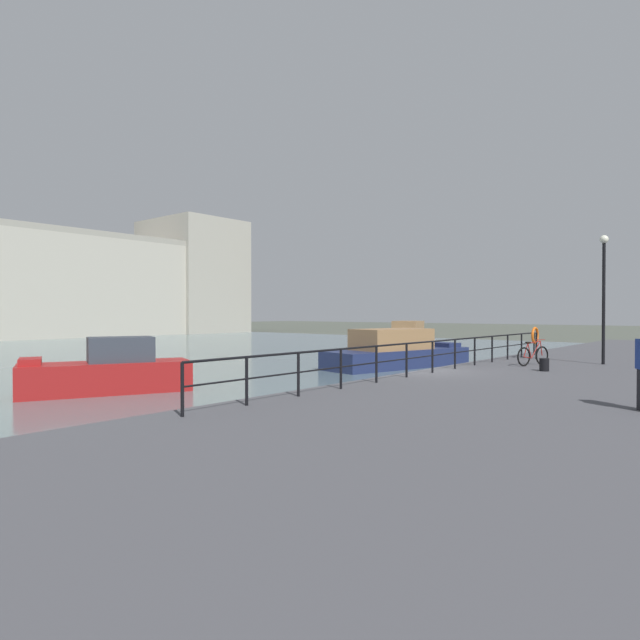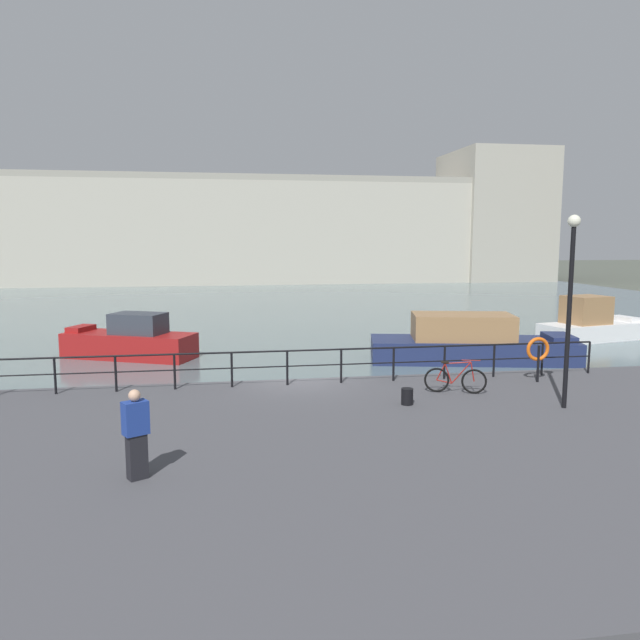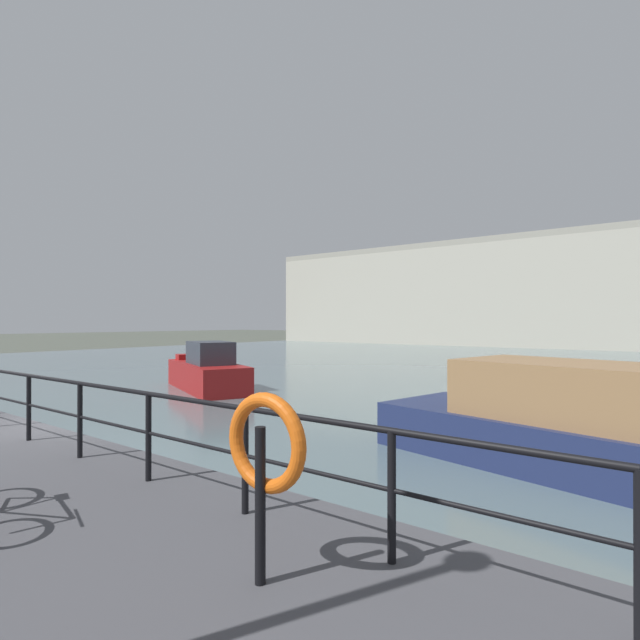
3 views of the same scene
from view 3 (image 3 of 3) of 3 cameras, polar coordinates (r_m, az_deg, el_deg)
The scene contains 5 objects.
ground_plane at distance 11.01m, azimuth -29.45°, elevation -15.33°, with size 240.00×240.00×0.00m, color #4C5147.
water_basin at distance 35.88m, azimuth 21.43°, elevation -4.79°, with size 80.00×60.00×0.01m, color slate.
moored_small_launch at distance 10.67m, azimuth 29.63°, elevation -11.23°, with size 9.20×4.49×2.08m.
moored_blue_motorboat at distance 21.24m, azimuth -12.99°, elevation -5.88°, with size 6.20×4.18×2.05m.
life_ring_stand at distance 3.78m, azimuth -6.38°, elevation -14.72°, with size 0.75×0.16×1.40m.
Camera 3 is at (9.76, -4.21, 2.88)m, focal length 27.49 mm.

